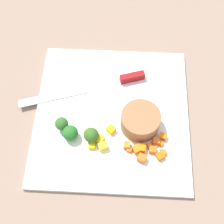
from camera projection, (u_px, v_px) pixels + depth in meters
ground_plane at (112, 116)px, 0.83m from camera, size 4.00×4.00×0.00m
cutting_board at (112, 115)px, 0.82m from camera, size 0.41×0.39×0.01m
prep_bowl at (140, 121)px, 0.78m from camera, size 0.10×0.10×0.05m
chef_knife at (106, 84)px, 0.85m from camera, size 0.12×0.33×0.02m
carrot_dice_0 at (163, 152)px, 0.76m from camera, size 0.01×0.02×0.01m
carrot_dice_1 at (153, 150)px, 0.77m from camera, size 0.02×0.02×0.01m
carrot_dice_2 at (156, 141)px, 0.78m from camera, size 0.02×0.02×0.02m
carrot_dice_3 at (161, 144)px, 0.78m from camera, size 0.01×0.01×0.01m
carrot_dice_4 at (129, 150)px, 0.77m from camera, size 0.01×0.01×0.01m
carrot_dice_5 at (142, 158)px, 0.75m from camera, size 0.02×0.02×0.02m
carrot_dice_6 at (163, 137)px, 0.78m from camera, size 0.02×0.02×0.02m
carrot_dice_7 at (149, 146)px, 0.77m from camera, size 0.02×0.01×0.01m
carrot_dice_8 at (142, 148)px, 0.77m from camera, size 0.02×0.02×0.02m
carrot_dice_9 at (160, 156)px, 0.76m from camera, size 0.02×0.02×0.01m
carrot_dice_10 at (137, 149)px, 0.76m from camera, size 0.02×0.02×0.02m
carrot_dice_11 at (127, 145)px, 0.77m from camera, size 0.02×0.02×0.02m
pepper_dice_0 at (100, 139)px, 0.78m from camera, size 0.03×0.03×0.02m
pepper_dice_1 at (92, 145)px, 0.77m from camera, size 0.02×0.02×0.01m
pepper_dice_2 at (103, 146)px, 0.77m from camera, size 0.02×0.03×0.02m
pepper_dice_3 at (89, 132)px, 0.79m from camera, size 0.02×0.02×0.01m
pepper_dice_4 at (112, 130)px, 0.79m from camera, size 0.03×0.03×0.02m
broccoli_floret_0 at (62, 124)px, 0.78m from camera, size 0.03×0.03×0.04m
broccoli_floret_1 at (70, 133)px, 0.77m from camera, size 0.04×0.04×0.04m
broccoli_floret_2 at (91, 135)px, 0.76m from camera, size 0.04×0.04×0.04m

